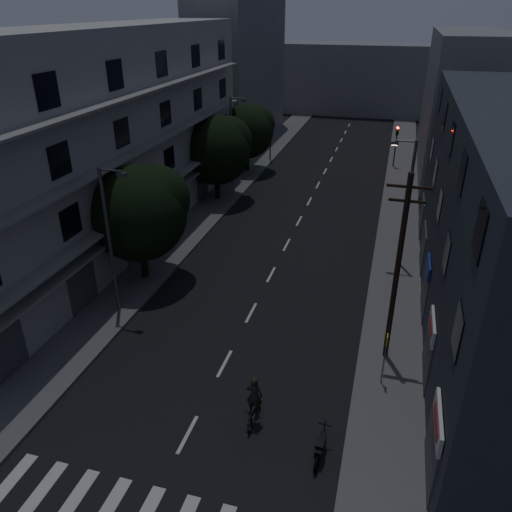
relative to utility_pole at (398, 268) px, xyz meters
The scene contains 21 objects.
ground 18.22m from the utility_pole, 114.35° to the left, with size 160.00×160.00×0.00m, color black.
sidewalk_left 22.27m from the utility_pole, 132.66° to the left, with size 3.00×90.00×0.15m, color #565659.
sidewalk_right 16.70m from the utility_pole, 89.07° to the left, with size 3.00×90.00×0.15m, color #565659.
lane_markings 23.89m from the utility_pole, 108.03° to the left, with size 0.15×60.50×0.01m.
building_left 21.32m from the utility_pole, 154.92° to the left, with size 7.00×36.00×14.00m.
building_right 6.92m from the utility_pole, 46.39° to the left, with size 6.19×28.00×11.00m.
building_far_left 43.59m from the utility_pole, 116.26° to the left, with size 6.00×20.00×16.00m, color slate.
building_far_right 33.38m from the utility_pole, 81.79° to the left, with size 6.00×20.00×13.00m, color slate.
building_far_end 61.42m from the utility_pole, 96.77° to the left, with size 24.00×8.00×10.00m, color slate.
tree_near 15.08m from the utility_pole, 164.54° to the left, with size 5.67×5.67×6.99m.
tree_mid 23.67m from the utility_pole, 129.08° to the left, with size 5.71×5.71×7.02m.
tree_far 30.78m from the utility_pole, 118.77° to the left, with size 5.21×5.21×6.44m.
traffic_signal_far_right 32.19m from the utility_pole, 91.17° to the left, with size 0.28×0.37×4.10m.
traffic_signal_far_left 33.99m from the utility_pole, 113.52° to the left, with size 0.28×0.37×4.10m.
street_lamp_left_near 14.16m from the utility_pole, behind, with size 1.51×0.25×8.00m.
street_lamp_right 9.88m from the utility_pole, 88.25° to the left, with size 1.51×0.25×8.00m.
street_lamp_left_far 25.84m from the utility_pole, 124.15° to the left, with size 1.51×0.25×8.00m.
utility_pole is the anchor object (origin of this frame).
bus_stop_sign 3.61m from the utility_pole, 92.36° to the right, with size 0.06×0.35×2.52m.
motorcycle 8.27m from the utility_pole, 107.12° to the right, with size 0.54×1.88×1.20m.
cyclist 8.51m from the utility_pole, 131.06° to the right, with size 0.66×1.79×2.26m.
Camera 1 is at (6.45, -11.06, 15.09)m, focal length 35.00 mm.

